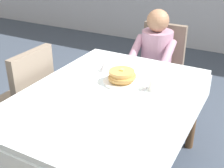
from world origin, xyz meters
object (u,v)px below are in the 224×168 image
object	(u,v)px
breakfast_stack	(122,76)
fork_left_of_plate	(99,78)
knife_right_of_plate	(145,89)
dining_table_main	(107,105)
spoon_near_edge	(104,100)
chair_left_side	(26,95)
chair_diner	(159,64)
plate_breakfast	(122,82)
syrup_pitcher	(104,67)
cup_coffee	(155,85)
diner_person	(155,56)

from	to	relation	value
breakfast_stack	fork_left_of_plate	size ratio (longest dim) A/B	1.13
fork_left_of_plate	knife_right_of_plate	size ratio (longest dim) A/B	0.90
dining_table_main	spoon_near_edge	bearing A→B (deg)	-72.64
chair_left_side	spoon_near_edge	size ratio (longest dim) A/B	6.20
chair_diner	breakfast_stack	bearing A→B (deg)	92.80
plate_breakfast	breakfast_stack	distance (m)	0.05
plate_breakfast	syrup_pitcher	bearing A→B (deg)	151.40
breakfast_stack	dining_table_main	bearing A→B (deg)	-93.58
chair_left_side	breakfast_stack	bearing A→B (deg)	-75.55
syrup_pitcher	spoon_near_edge	size ratio (longest dim) A/B	0.53
dining_table_main	fork_left_of_plate	size ratio (longest dim) A/B	8.47
cup_coffee	plate_breakfast	bearing A→B (deg)	-179.95
knife_right_of_plate	plate_breakfast	bearing A→B (deg)	87.21
plate_breakfast	knife_right_of_plate	size ratio (longest dim) A/B	1.40
diner_person	breakfast_stack	size ratio (longest dim) A/B	5.49
syrup_pitcher	diner_person	bearing A→B (deg)	75.87
dining_table_main	diner_person	xyz separation A→B (m)	(-0.03, 1.01, 0.02)
cup_coffee	diner_person	bearing A→B (deg)	110.48
chair_diner	plate_breakfast	world-z (taller)	chair_diner
diner_person	knife_right_of_plate	distance (m)	0.87
diner_person	dining_table_main	bearing A→B (deg)	91.96
diner_person	cup_coffee	size ratio (longest dim) A/B	9.91
dining_table_main	knife_right_of_plate	world-z (taller)	knife_right_of_plate
dining_table_main	breakfast_stack	xyz separation A→B (m)	(0.01, 0.20, 0.15)
cup_coffee	syrup_pitcher	size ratio (longest dim) A/B	1.41
chair_left_side	fork_left_of_plate	xyz separation A→B (m)	(0.59, 0.18, 0.21)
syrup_pitcher	spoon_near_edge	world-z (taller)	syrup_pitcher
chair_left_side	breakfast_stack	size ratio (longest dim) A/B	4.56
knife_right_of_plate	spoon_near_edge	size ratio (longest dim) A/B	1.33
chair_diner	diner_person	size ratio (longest dim) A/B	0.83
diner_person	knife_right_of_plate	world-z (taller)	diner_person
chair_diner	knife_right_of_plate	distance (m)	1.04
syrup_pitcher	breakfast_stack	bearing A→B (deg)	-29.07
cup_coffee	spoon_near_edge	bearing A→B (deg)	-130.01
syrup_pitcher	knife_right_of_plate	xyz separation A→B (m)	(0.41, -0.14, -0.04)
diner_person	spoon_near_edge	xyz separation A→B (m)	(0.06, -1.10, 0.07)
knife_right_of_plate	spoon_near_edge	distance (m)	0.32
breakfast_stack	syrup_pitcher	size ratio (longest dim) A/B	2.55
dining_table_main	syrup_pitcher	xyz separation A→B (m)	(-0.21, 0.32, 0.13)
dining_table_main	plate_breakfast	size ratio (longest dim) A/B	5.44
cup_coffee	knife_right_of_plate	xyz separation A→B (m)	(-0.06, -0.02, -0.04)
cup_coffee	chair_diner	bearing A→B (deg)	107.39
chair_diner	diner_person	world-z (taller)	diner_person
plate_breakfast	spoon_near_edge	xyz separation A→B (m)	(0.01, -0.29, -0.01)
dining_table_main	diner_person	distance (m)	1.01
dining_table_main	cup_coffee	xyz separation A→B (m)	(0.27, 0.20, 0.13)
diner_person	syrup_pitcher	bearing A→B (deg)	75.87
spoon_near_edge	breakfast_stack	bearing A→B (deg)	95.77
dining_table_main	cup_coffee	world-z (taller)	cup_coffee
chair_left_side	syrup_pitcher	size ratio (longest dim) A/B	11.62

